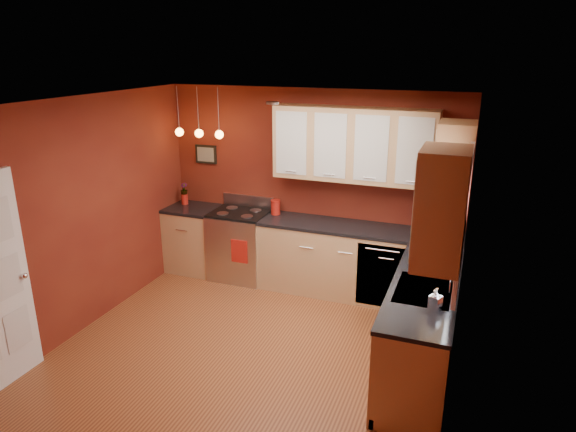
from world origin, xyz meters
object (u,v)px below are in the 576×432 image
at_px(gas_range, 240,244).
at_px(sink, 424,292).
at_px(coffee_maker, 443,224).
at_px(soap_pump, 436,300).
at_px(red_canister, 276,207).

xyz_separation_m(gas_range, sink, (2.62, -1.50, 0.43)).
distance_m(coffee_maker, soap_pump, 1.98).
relative_size(gas_range, red_canister, 5.59).
bearing_deg(coffee_maker, soap_pump, -104.16).
bearing_deg(soap_pump, gas_range, 145.77).
bearing_deg(coffee_maker, gas_range, 165.27).
relative_size(coffee_maker, soap_pump, 1.38).
distance_m(gas_range, coffee_maker, 2.72).
relative_size(gas_range, coffee_maker, 3.90).
distance_m(gas_range, soap_pump, 3.38).
bearing_deg(coffee_maker, red_canister, 162.60).
bearing_deg(sink, red_canister, 142.84).
bearing_deg(gas_range, red_canister, 13.90).
height_order(sink, coffee_maker, coffee_maker).
bearing_deg(gas_range, soap_pump, -34.23).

